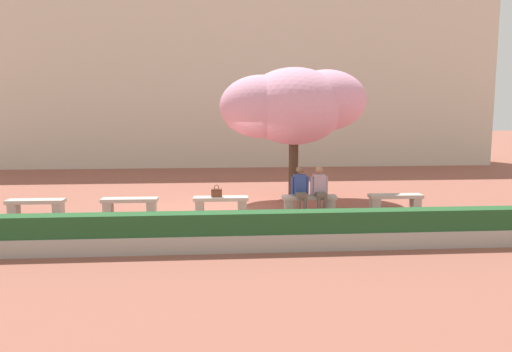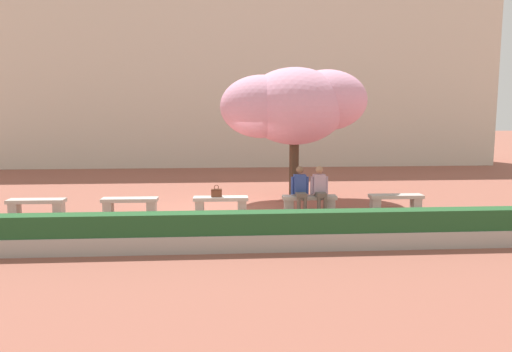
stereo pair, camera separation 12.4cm
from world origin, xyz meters
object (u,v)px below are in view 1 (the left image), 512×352
object	(u,v)px
stone_bench_east_end	(395,200)
handbag	(217,192)
cherry_tree_main	(294,105)
stone_bench_center	(221,202)
stone_bench_west_end	(36,205)
person_seated_right	(320,187)
person_seated_left	(300,187)
stone_bench_near_west	(130,204)
stone_bench_near_east	(309,201)

from	to	relation	value
stone_bench_east_end	handbag	xyz separation A→B (m)	(-5.13, 0.01, 0.29)
cherry_tree_main	stone_bench_center	bearing A→B (deg)	-138.80
stone_bench_west_end	stone_bench_center	distance (m)	5.02
person_seated_right	person_seated_left	bearing A→B (deg)	-180.00
person_seated_right	cherry_tree_main	world-z (taller)	cherry_tree_main
person_seated_right	cherry_tree_main	size ratio (longest dim) A/B	0.27
stone_bench_east_end	stone_bench_near_west	bearing A→B (deg)	180.00
stone_bench_west_end	stone_bench_east_end	distance (m)	10.03
stone_bench_west_end	handbag	xyz separation A→B (m)	(4.90, 0.01, 0.29)
stone_bench_west_end	person_seated_right	bearing A→B (deg)	-0.39
person_seated_right	stone_bench_near_east	bearing A→B (deg)	169.17
stone_bench_near_west	stone_bench_near_east	distance (m)	5.02
stone_bench_west_end	stone_bench_center	bearing A→B (deg)	0.00
stone_bench_west_end	stone_bench_center	world-z (taller)	same
stone_bench_center	handbag	bearing A→B (deg)	177.23
stone_bench_near_west	stone_bench_east_end	size ratio (longest dim) A/B	1.00
stone_bench_east_end	person_seated_left	bearing A→B (deg)	-178.90
stone_bench_west_end	stone_bench_east_end	size ratio (longest dim) A/B	1.00
stone_bench_east_end	person_seated_right	distance (m)	2.27
stone_bench_center	handbag	world-z (taller)	handbag
stone_bench_near_west	cherry_tree_main	size ratio (longest dim) A/B	0.33
stone_bench_west_end	stone_bench_near_west	xyz separation A→B (m)	(2.51, 0.00, 0.00)
stone_bench_near_west	stone_bench_center	world-z (taller)	same
stone_bench_center	stone_bench_near_east	bearing A→B (deg)	0.00
stone_bench_east_end	stone_bench_center	bearing A→B (deg)	180.00
person_seated_left	stone_bench_near_east	bearing A→B (deg)	10.98
stone_bench_west_end	cherry_tree_main	distance (m)	8.14
person_seated_right	handbag	xyz separation A→B (m)	(-2.91, 0.06, -0.12)
cherry_tree_main	handbag	bearing A→B (deg)	-140.25
stone_bench_center	handbag	xyz separation A→B (m)	(-0.12, 0.01, 0.29)
stone_bench_west_end	handbag	distance (m)	4.91
stone_bench_near_east	person_seated_left	size ratio (longest dim) A/B	1.19
stone_bench_near_west	stone_bench_east_end	world-z (taller)	same
person_seated_left	person_seated_right	size ratio (longest dim) A/B	1.00
handbag	cherry_tree_main	xyz separation A→B (m)	(2.49, 2.07, 2.43)
stone_bench_near_east	person_seated_right	xyz separation A→B (m)	(0.28, -0.05, 0.40)
person_seated_left	person_seated_right	bearing A→B (deg)	0.00
stone_bench_near_east	handbag	xyz separation A→B (m)	(-2.63, 0.01, 0.29)
stone_bench_near_west	cherry_tree_main	world-z (taller)	cherry_tree_main
stone_bench_near_west	cherry_tree_main	distance (m)	5.95
stone_bench_near_west	stone_bench_east_end	xyz separation A→B (m)	(7.53, 0.00, 0.00)
stone_bench_west_end	cherry_tree_main	world-z (taller)	cherry_tree_main
stone_bench_west_end	stone_bench_east_end	bearing A→B (deg)	0.00
stone_bench_near_east	stone_bench_east_end	xyz separation A→B (m)	(2.51, 0.00, 0.00)
stone_bench_west_end	cherry_tree_main	xyz separation A→B (m)	(7.38, 2.07, 2.71)
stone_bench_center	stone_bench_near_east	distance (m)	2.51
stone_bench_west_end	person_seated_left	size ratio (longest dim) A/B	1.19
stone_bench_near_east	cherry_tree_main	size ratio (longest dim) A/B	0.33
handbag	stone_bench_near_east	bearing A→B (deg)	-0.12
person_seated_right	handbag	bearing A→B (deg)	178.83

